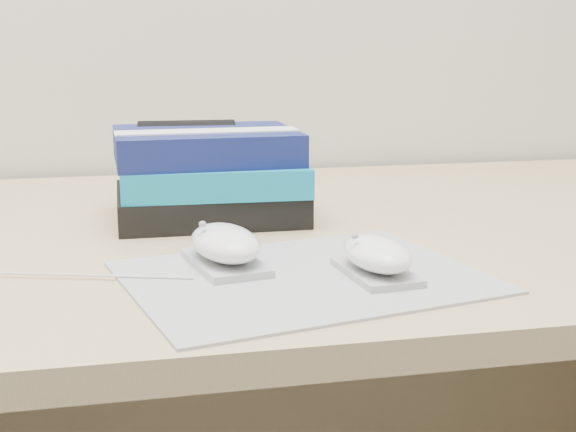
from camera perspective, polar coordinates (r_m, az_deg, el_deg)
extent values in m
cube|color=tan|center=(1.01, 2.29, -1.21)|extent=(1.60, 0.80, 0.03)
cube|color=tan|center=(1.48, -1.61, -11.55)|extent=(1.52, 0.03, 0.35)
cube|color=gray|center=(0.77, 1.12, -4.36)|extent=(0.37, 0.32, 0.00)
cube|color=#ADADB0|center=(0.80, -4.46, -3.32)|extent=(0.08, 0.12, 0.01)
ellipsoid|color=white|center=(0.79, -4.48, -1.91)|extent=(0.08, 0.12, 0.03)
ellipsoid|color=#999A9C|center=(0.79, -6.09, -0.59)|extent=(0.01, 0.01, 0.01)
cube|color=#A5A5A8|center=(0.77, 6.30, -3.98)|extent=(0.07, 0.11, 0.01)
ellipsoid|color=white|center=(0.77, 6.33, -2.66)|extent=(0.07, 0.11, 0.03)
ellipsoid|color=gray|center=(0.75, 4.78, -1.44)|extent=(0.01, 0.01, 0.01)
cylinder|color=silver|center=(0.79, -13.95, -4.12)|extent=(0.19, 0.06, 0.00)
cube|color=black|center=(1.02, -5.61, 0.90)|extent=(0.23, 0.18, 0.04)
cube|color=#0F85AC|center=(1.01, -5.35, 2.88)|extent=(0.23, 0.19, 0.04)
cube|color=navy|center=(1.01, -5.89, 5.02)|extent=(0.23, 0.18, 0.04)
cube|color=white|center=(0.99, -5.77, 6.03)|extent=(0.22, 0.05, 0.00)
cube|color=black|center=(1.09, -7.13, 2.55)|extent=(0.13, 0.10, 0.07)
cylinder|color=black|center=(1.08, -7.18, 4.46)|extent=(0.13, 0.10, 0.09)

